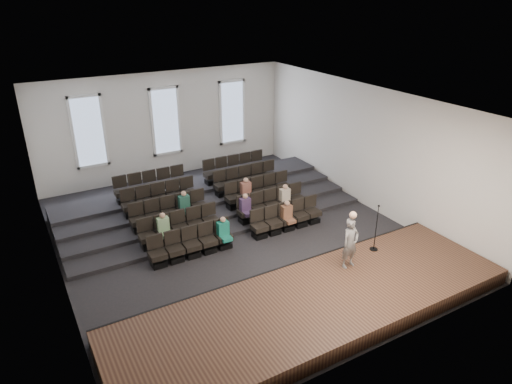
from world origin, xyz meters
TOP-DOWN VIEW (x-y plane):
  - ground at (0.00, 0.00)m, footprint 14.00×14.00m
  - ceiling at (0.00, 0.00)m, footprint 12.00×14.00m
  - wall_back at (0.00, 7.02)m, footprint 12.00×0.04m
  - wall_front at (0.00, -7.02)m, footprint 12.00×0.04m
  - wall_left at (-6.02, 0.00)m, footprint 0.04×14.00m
  - wall_right at (6.02, 0.00)m, footprint 0.04×14.00m
  - stage at (0.00, -5.10)m, footprint 11.80×3.60m
  - stage_lip at (0.00, -3.33)m, footprint 11.80×0.06m
  - risers at (0.00, 3.17)m, footprint 11.80×4.80m
  - seating_rows at (-0.00, 1.54)m, footprint 6.80×4.70m
  - windows at (0.00, 6.95)m, footprint 8.44×0.10m
  - audience at (0.28, 0.45)m, footprint 5.45×2.64m
  - speaker at (1.78, -4.28)m, footprint 0.62×0.43m
  - mic_stand at (3.16, -3.93)m, footprint 0.27×0.27m

SIDE VIEW (x-z plane):
  - ground at x=0.00m, z-range 0.00..0.00m
  - risers at x=0.00m, z-range -0.10..0.50m
  - stage at x=0.00m, z-range 0.00..0.50m
  - stage_lip at x=0.00m, z-range -0.01..0.51m
  - seating_rows at x=0.00m, z-range -0.15..1.52m
  - audience at x=0.28m, z-range 0.28..1.38m
  - mic_stand at x=3.16m, z-range 0.17..1.80m
  - speaker at x=1.78m, z-range 0.50..2.13m
  - wall_back at x=0.00m, z-range 0.00..5.00m
  - wall_front at x=0.00m, z-range 0.00..5.00m
  - wall_left at x=-6.02m, z-range 0.00..5.00m
  - wall_right at x=6.02m, z-range 0.00..5.00m
  - windows at x=0.00m, z-range 1.08..4.32m
  - ceiling at x=0.00m, z-range 5.00..5.02m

